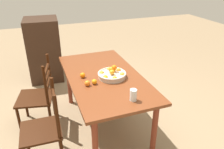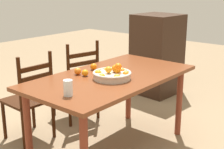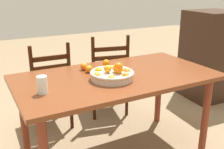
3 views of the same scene
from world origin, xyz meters
name	(u,v)px [view 2 (image 2 of 3)]	position (x,y,z in m)	size (l,w,h in m)	color
ground_plane	(112,149)	(0.00, 0.00, 0.00)	(12.00, 12.00, 0.00)	#897152
dining_table	(112,84)	(0.00, 0.00, 0.67)	(1.63, 0.87, 0.76)	brown
chair_near_window	(77,83)	(0.32, 0.79, 0.44)	(0.53, 0.53, 0.94)	black
chair_by_cabinet	(30,100)	(-0.36, 0.77, 0.44)	(0.43, 0.43, 0.93)	black
cabinet	(157,54)	(1.73, 0.59, 0.57)	(0.59, 0.58, 1.15)	#301D13
fruit_bowl	(112,74)	(-0.08, -0.08, 0.80)	(0.34, 0.34, 0.14)	beige
orange_loose_0	(78,71)	(-0.18, 0.25, 0.79)	(0.06, 0.06, 0.06)	orange
orange_loose_1	(94,67)	(0.03, 0.26, 0.79)	(0.06, 0.06, 0.06)	orange
orange_loose_2	(85,73)	(-0.17, 0.17, 0.79)	(0.06, 0.06, 0.06)	orange
drinking_glass	(68,88)	(-0.63, -0.10, 0.82)	(0.07, 0.07, 0.12)	silver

